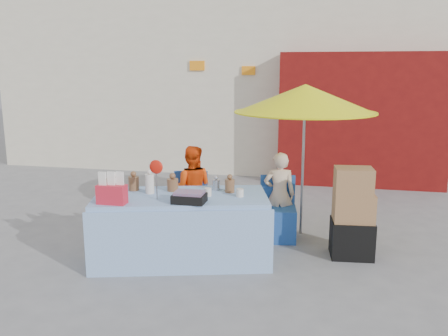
% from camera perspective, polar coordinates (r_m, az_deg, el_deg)
% --- Properties ---
extents(ground, '(80.00, 80.00, 0.00)m').
position_cam_1_polar(ground, '(6.06, -3.16, -10.37)').
color(ground, slate).
rests_on(ground, ground).
extents(backdrop, '(14.00, 8.00, 7.80)m').
position_cam_1_polar(backdrop, '(12.99, 8.00, 15.36)').
color(backdrop, silver).
rests_on(backdrop, ground).
extents(market_table, '(2.28, 1.49, 1.27)m').
position_cam_1_polar(market_table, '(5.81, -5.22, -7.03)').
color(market_table, '#93B6EC').
rests_on(market_table, ground).
extents(chair_left, '(0.54, 0.53, 0.85)m').
position_cam_1_polar(chair_left, '(6.76, -4.18, -5.68)').
color(chair_left, '#1F4790').
rests_on(chair_left, ground).
extents(chair_right, '(0.54, 0.53, 0.85)m').
position_cam_1_polar(chair_right, '(6.54, 6.46, -6.35)').
color(chair_right, '#1F4790').
rests_on(chair_right, ground).
extents(vendor_orange, '(0.66, 0.54, 1.23)m').
position_cam_1_polar(vendor_orange, '(6.79, -3.89, -2.45)').
color(vendor_orange, '#F5470C').
rests_on(vendor_orange, ground).
extents(vendor_beige, '(0.47, 0.34, 1.18)m').
position_cam_1_polar(vendor_beige, '(6.57, 6.67, -3.20)').
color(vendor_beige, beige).
rests_on(vendor_beige, ground).
extents(umbrella, '(1.90, 1.90, 2.09)m').
position_cam_1_polar(umbrella, '(6.49, 9.74, 8.17)').
color(umbrella, gray).
rests_on(umbrella, ground).
extents(box_stack, '(0.55, 0.46, 1.13)m').
position_cam_1_polar(box_stack, '(6.04, 15.22, -5.62)').
color(box_stack, black).
rests_on(box_stack, ground).
extents(tarp_bundle, '(0.72, 0.63, 0.28)m').
position_cam_1_polar(tarp_bundle, '(6.23, -12.53, -8.65)').
color(tarp_bundle, gold).
rests_on(tarp_bundle, ground).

